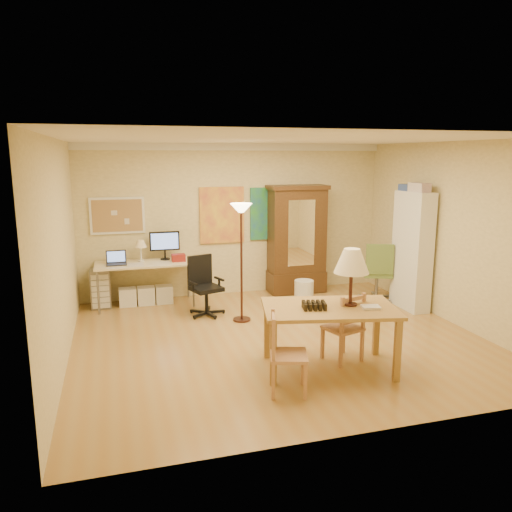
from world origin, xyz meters
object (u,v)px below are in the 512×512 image
object	(u,v)px
dining_table	(338,294)
computer_desk	(147,279)
bookshelf	(412,251)
armoire	(297,246)
office_chair_black	(205,299)
office_chair_green	(377,285)

from	to	relation	value
dining_table	computer_desk	size ratio (longest dim) A/B	1.04
computer_desk	bookshelf	world-z (taller)	bookshelf
dining_table	armoire	bearing A→B (deg)	77.40
computer_desk	office_chair_black	bearing A→B (deg)	-44.35
office_chair_black	armoire	bearing A→B (deg)	25.85
office_chair_black	bookshelf	size ratio (longest dim) A/B	0.49
computer_desk	dining_table	bearing A→B (deg)	-58.86
office_chair_green	bookshelf	xyz separation A→B (m)	(0.31, -0.53, 0.68)
armoire	computer_desk	bearing A→B (deg)	-178.27
office_chair_green	armoire	size ratio (longest dim) A/B	0.52
computer_desk	office_chair_green	size ratio (longest dim) A/B	1.57
computer_desk	armoire	distance (m)	2.75
armoire	bookshelf	world-z (taller)	armoire
computer_desk	bookshelf	xyz separation A→B (m)	(4.17, -1.39, 0.51)
bookshelf	armoire	bearing A→B (deg)	134.71
dining_table	computer_desk	world-z (taller)	dining_table
bookshelf	dining_table	bearing A→B (deg)	-139.65
office_chair_green	armoire	bearing A→B (deg)	140.42
computer_desk	office_chair_black	world-z (taller)	computer_desk
office_chair_green	office_chair_black	bearing A→B (deg)	179.28
office_chair_black	armoire	size ratio (longest dim) A/B	0.48
office_chair_black	computer_desk	bearing A→B (deg)	135.65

